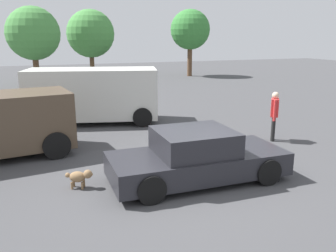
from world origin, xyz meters
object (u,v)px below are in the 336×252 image
sedan_foreground (197,157)px  van_white (93,94)px  pedestrian (274,112)px  dog (80,177)px

sedan_foreground → van_white: size_ratio=0.79×
sedan_foreground → pedestrian: size_ratio=2.60×
dog → pedestrian: size_ratio=0.36×
van_white → pedestrian: size_ratio=3.27×
dog → pedestrian: bearing=36.9°
van_white → dog: bearing=-87.6°
sedan_foreground → pedestrian: pedestrian is taller
sedan_foreground → dog: size_ratio=7.17×
sedan_foreground → van_white: bearing=101.6°
dog → van_white: (1.45, 6.48, 0.90)m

